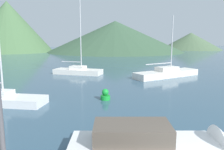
{
  "coord_description": "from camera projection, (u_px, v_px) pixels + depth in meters",
  "views": [
    {
      "loc": [
        -3.46,
        -4.36,
        4.28
      ],
      "look_at": [
        -0.33,
        14.0,
        1.2
      ],
      "focal_mm": 35.0,
      "sensor_mm": 36.0,
      "label": 1
    }
  ],
  "objects": [
    {
      "name": "motorboat_near",
      "position": [
        159.0,
        146.0,
        7.99
      ],
      "size": [
        6.53,
        2.81,
        1.83
      ],
      "rotation": [
        0.0,
        0.0,
        -0.17
      ],
      "color": "white",
      "rests_on": "ground_plane"
    },
    {
      "name": "hill_central",
      "position": [
        8.0,
        27.0,
        71.53
      ],
      "size": [
        28.21,
        28.21,
        16.45
      ],
      "color": "#476B42",
      "rests_on": "ground_plane"
    },
    {
      "name": "sailboat_middle",
      "position": [
        167.0,
        73.0,
        24.93
      ],
      "size": [
        8.53,
        4.93,
        6.87
      ],
      "rotation": [
        0.0,
        0.0,
        0.38
      ],
      "color": "white",
      "rests_on": "ground_plane"
    },
    {
      "name": "hill_far_east",
      "position": [
        191.0,
        41.0,
        88.14
      ],
      "size": [
        24.08,
        24.08,
        6.78
      ],
      "color": "#4C6647",
      "rests_on": "ground_plane"
    },
    {
      "name": "buoy_marker",
      "position": [
        105.0,
        95.0,
        15.53
      ],
      "size": [
        0.69,
        0.69,
        0.79
      ],
      "color": "green",
      "rests_on": "ground_plane"
    },
    {
      "name": "sailboat_outer",
      "position": [
        78.0,
        70.0,
        26.87
      ],
      "size": [
        6.19,
        4.35,
        10.83
      ],
      "rotation": [
        0.0,
        0.0,
        -0.44
      ],
      "color": "white",
      "rests_on": "ground_plane"
    },
    {
      "name": "hill_east",
      "position": [
        115.0,
        36.0,
        74.41
      ],
      "size": [
        45.68,
        45.68,
        10.31
      ],
      "color": "#38563D",
      "rests_on": "ground_plane"
    }
  ]
}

